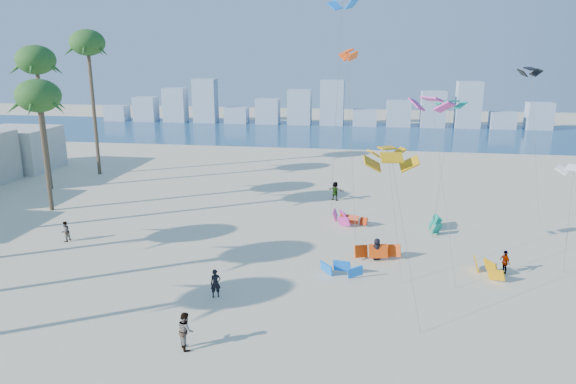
# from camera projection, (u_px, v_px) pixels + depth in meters

# --- Properties ---
(ground) EXTENTS (220.00, 220.00, 0.00)m
(ground) POSITION_uv_depth(u_px,v_px,m) (166.00, 383.00, 23.27)
(ground) COLOR beige
(ground) RESTS_ON ground
(ocean) EXTENTS (220.00, 220.00, 0.00)m
(ocean) POSITION_uv_depth(u_px,v_px,m) (319.00, 133.00, 91.96)
(ocean) COLOR navy
(ocean) RESTS_ON ground
(kitesurfer_near) EXTENTS (0.73, 0.63, 1.70)m
(kitesurfer_near) POSITION_uv_depth(u_px,v_px,m) (216.00, 283.00, 31.10)
(kitesurfer_near) COLOR black
(kitesurfer_near) RESTS_ON ground
(kitesurfer_mid) EXTENTS (1.11, 1.16, 1.89)m
(kitesurfer_mid) POSITION_uv_depth(u_px,v_px,m) (186.00, 330.00, 25.75)
(kitesurfer_mid) COLOR gray
(kitesurfer_mid) RESTS_ON ground
(kitesurfers_far) EXTENTS (41.11, 17.96, 1.83)m
(kitesurfers_far) POSITION_uv_depth(u_px,v_px,m) (391.00, 229.00, 40.48)
(kitesurfers_far) COLOR black
(kitesurfers_far) RESTS_ON ground
(grounded_kites) EXTENTS (12.19, 12.90, 1.04)m
(grounded_kites) POSITION_uv_depth(u_px,v_px,m) (390.00, 241.00, 39.12)
(grounded_kites) COLOR #0E71F2
(grounded_kites) RESTS_ON ground
(flying_kites) EXTENTS (25.87, 25.74, 18.63)m
(flying_kites) POSITION_uv_depth(u_px,v_px,m) (451.00, 84.00, 37.79)
(flying_kites) COLOR orange
(flying_kites) RESTS_ON ground
(distant_skyline) EXTENTS (85.00, 3.00, 8.40)m
(distant_skyline) POSITION_uv_depth(u_px,v_px,m) (318.00, 108.00, 100.87)
(distant_skyline) COLOR #9EADBF
(distant_skyline) RESTS_ON ground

